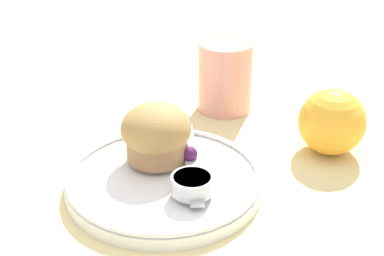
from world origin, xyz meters
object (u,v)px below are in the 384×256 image
(butter_knife, at_px, (191,156))
(juice_glass, at_px, (225,77))
(muffin, at_px, (159,132))
(orange_fruit, at_px, (332,122))

(butter_knife, distance_m, juice_glass, 0.18)
(muffin, bearing_deg, juice_glass, 114.67)
(muffin, relative_size, juice_glass, 0.80)
(muffin, height_order, orange_fruit, muffin)
(butter_knife, bearing_deg, juice_glass, 159.95)
(muffin, xyz_separation_m, butter_knife, (0.03, 0.03, -0.03))
(orange_fruit, bearing_deg, butter_knife, -112.82)
(butter_knife, bearing_deg, orange_fruit, 101.51)
(muffin, distance_m, butter_knife, 0.05)
(juice_glass, bearing_deg, butter_knife, -54.37)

